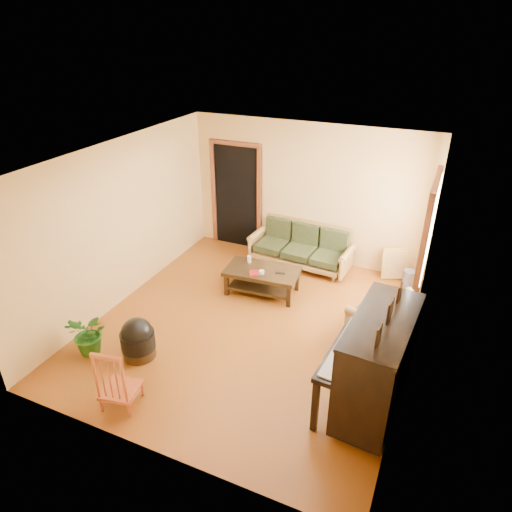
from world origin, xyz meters
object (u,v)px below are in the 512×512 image
at_px(armchair, 380,311).
at_px(footstool, 138,343).
at_px(sofa, 300,246).
at_px(coffee_table, 262,281).
at_px(red_chair, 118,376).
at_px(piano, 377,366).
at_px(potted_plant, 89,334).
at_px(ceramic_crock, 409,278).

bearing_deg(armchair, footstool, -129.46).
xyz_separation_m(sofa, armchair, (1.75, -1.56, 0.02)).
bearing_deg(armchair, coffee_table, -172.28).
distance_m(sofa, red_chair, 4.27).
relative_size(piano, potted_plant, 2.33).
height_order(armchair, ceramic_crock, armchair).
bearing_deg(sofa, red_chair, -96.67).
relative_size(sofa, ceramic_crock, 6.91).
bearing_deg(red_chair, potted_plant, 138.09).
xyz_separation_m(armchair, ceramic_crock, (0.23, 1.67, -0.29)).
distance_m(armchair, footstool, 3.45).
xyz_separation_m(armchair, footstool, (-2.92, -1.82, -0.20)).
xyz_separation_m(footstool, ceramic_crock, (3.16, 3.49, -0.09)).
xyz_separation_m(coffee_table, armchair, (2.02, -0.39, 0.20)).
distance_m(armchair, piano, 1.51).
bearing_deg(armchair, red_chair, -115.64).
bearing_deg(footstool, ceramic_crock, 47.87).
distance_m(coffee_table, potted_plant, 2.87).
height_order(sofa, footstool, sofa).
bearing_deg(coffee_table, sofa, 77.15).
bearing_deg(sofa, ceramic_crock, 7.54).
relative_size(piano, red_chair, 1.67).
relative_size(piano, footstool, 3.12).
bearing_deg(potted_plant, coffee_table, 57.38).
relative_size(footstool, red_chair, 0.54).
relative_size(sofa, armchair, 2.21).
distance_m(footstool, red_chair, 0.91).
xyz_separation_m(sofa, ceramic_crock, (1.99, 0.11, -0.27)).
distance_m(piano, ceramic_crock, 3.19).
height_order(footstool, red_chair, red_chair).
bearing_deg(red_chair, footstool, 102.67).
relative_size(footstool, potted_plant, 0.74).
relative_size(armchair, potted_plant, 1.35).
relative_size(coffee_table, piano, 0.83).
xyz_separation_m(sofa, piano, (1.95, -3.04, 0.24)).
distance_m(armchair, potted_plant, 4.11).
bearing_deg(piano, footstool, -169.38).
distance_m(sofa, piano, 3.62).
bearing_deg(ceramic_crock, potted_plant, -135.77).
distance_m(armchair, red_chair, 3.67).
bearing_deg(red_chair, coffee_table, 68.71).
xyz_separation_m(coffee_table, red_chair, (-0.55, -3.02, 0.22)).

